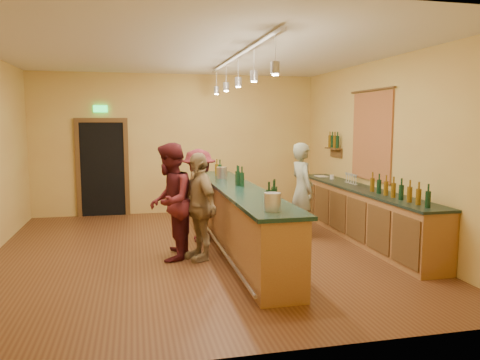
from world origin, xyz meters
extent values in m
plane|color=#522A17|center=(0.00, 0.00, 0.00)|extent=(7.00, 7.00, 0.00)
cube|color=silver|center=(0.00, 0.00, 3.20)|extent=(6.50, 7.00, 0.02)
cube|color=tan|center=(0.00, 3.50, 1.60)|extent=(6.50, 0.02, 3.20)
cube|color=tan|center=(0.00, -3.50, 1.60)|extent=(6.50, 0.02, 3.20)
cube|color=tan|center=(3.25, 0.00, 1.60)|extent=(0.02, 7.00, 3.20)
cube|color=black|center=(-1.70, 3.48, 1.05)|extent=(0.95, 0.06, 2.10)
cube|color=#4D3717|center=(-2.22, 3.46, 1.05)|extent=(0.10, 0.08, 2.10)
cube|color=#4D3717|center=(-1.18, 3.46, 1.05)|extent=(0.10, 0.08, 2.10)
cube|color=#4D3717|center=(-1.70, 3.46, 2.15)|extent=(1.15, 0.08, 0.10)
cube|color=#19E54C|center=(-1.70, 3.45, 2.40)|extent=(0.30, 0.04, 0.15)
cube|color=maroon|center=(3.23, 0.40, 1.85)|extent=(0.03, 1.40, 1.60)
cube|color=#4D3717|center=(3.16, 1.90, 1.55)|extent=(0.16, 0.55, 0.03)
cube|color=#4D3717|center=(3.23, 1.90, 1.45)|extent=(0.03, 0.55, 0.18)
cube|color=brown|center=(2.97, 0.20, 0.45)|extent=(0.55, 4.50, 0.90)
cube|color=black|center=(2.97, 0.20, 0.92)|extent=(0.60, 4.55, 0.04)
cylinder|color=silver|center=(2.97, 1.50, 0.99)|extent=(0.09, 0.09, 0.09)
cube|color=silver|center=(2.94, 2.00, 0.95)|extent=(0.22, 0.30, 0.01)
cube|color=brown|center=(0.65, 0.00, 0.50)|extent=(0.60, 5.00, 1.00)
cube|color=black|center=(0.65, 0.00, 1.02)|extent=(0.70, 5.10, 0.05)
cylinder|color=silver|center=(0.29, 0.00, 0.15)|extent=(0.05, 5.00, 0.05)
cylinder|color=silver|center=(0.60, -2.10, 1.16)|extent=(0.20, 0.20, 0.22)
cylinder|color=silver|center=(0.60, 1.20, 1.16)|extent=(0.20, 0.20, 0.22)
cube|color=silver|center=(0.65, 0.00, 3.14)|extent=(0.06, 4.60, 0.05)
cylinder|color=silver|center=(0.65, -2.00, 2.95)|extent=(0.01, 0.01, 0.35)
cylinder|color=#A5A5AD|center=(0.65, -2.00, 2.75)|extent=(0.11, 0.11, 0.14)
cylinder|color=#FFEABF|center=(0.65, -2.00, 2.67)|extent=(0.08, 0.08, 0.02)
cylinder|color=silver|center=(0.65, -1.00, 2.95)|extent=(0.01, 0.01, 0.35)
cylinder|color=#A5A5AD|center=(0.65, -1.00, 2.75)|extent=(0.11, 0.11, 0.14)
cylinder|color=#FFEABF|center=(0.65, -1.00, 2.67)|extent=(0.08, 0.08, 0.02)
cylinder|color=silver|center=(0.65, 0.00, 2.95)|extent=(0.01, 0.01, 0.35)
cylinder|color=#A5A5AD|center=(0.65, 0.00, 2.75)|extent=(0.11, 0.11, 0.14)
cylinder|color=#FFEABF|center=(0.65, 0.00, 2.67)|extent=(0.08, 0.08, 0.02)
cylinder|color=silver|center=(0.65, 1.00, 2.95)|extent=(0.01, 0.01, 0.35)
cylinder|color=#A5A5AD|center=(0.65, 1.00, 2.75)|extent=(0.11, 0.11, 0.14)
cylinder|color=#FFEABF|center=(0.65, 1.00, 2.67)|extent=(0.08, 0.08, 0.02)
cylinder|color=silver|center=(0.65, 2.00, 2.95)|extent=(0.01, 0.01, 0.35)
cylinder|color=#A5A5AD|center=(0.65, 2.00, 2.75)|extent=(0.11, 0.11, 0.14)
cylinder|color=#FFEABF|center=(0.65, 2.00, 2.67)|extent=(0.08, 0.08, 0.02)
imported|color=gray|center=(2.00, 0.64, 0.87)|extent=(0.47, 0.67, 1.74)
imported|color=#59191E|center=(-0.48, -0.29, 0.90)|extent=(0.88, 1.02, 1.80)
imported|color=#997A51|center=(-0.06, -0.39, 0.83)|extent=(0.69, 1.05, 1.66)
imported|color=#59191E|center=(0.10, 0.77, 0.82)|extent=(0.65, 1.08, 1.64)
cylinder|color=#A7804B|center=(1.70, 1.50, 0.65)|extent=(0.32, 0.32, 0.04)
cylinder|color=#A7804B|center=(1.83, 1.50, 0.31)|extent=(0.04, 0.04, 0.63)
cylinder|color=#A7804B|center=(1.64, 1.61, 0.31)|extent=(0.04, 0.04, 0.63)
cylinder|color=#A7804B|center=(1.64, 1.39, 0.31)|extent=(0.04, 0.04, 0.63)
camera|label=1|loc=(-1.01, -7.40, 2.11)|focal=35.00mm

